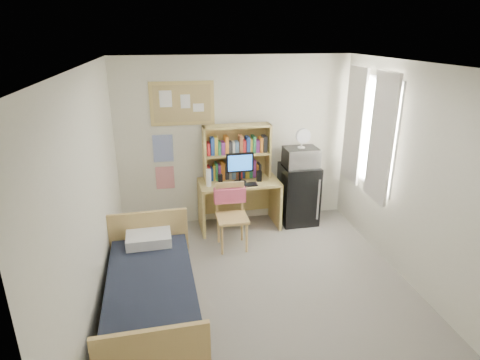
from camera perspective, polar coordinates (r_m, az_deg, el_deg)
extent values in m
cube|color=gray|center=(4.94, 3.48, -15.88)|extent=(3.60, 4.20, 0.02)
cube|color=white|center=(4.00, 4.30, 15.88)|extent=(3.60, 4.20, 0.02)
cube|color=silver|center=(6.26, -0.77, 5.46)|extent=(3.60, 0.04, 2.60)
cube|color=silver|center=(2.58, 15.67, -19.06)|extent=(3.60, 0.04, 2.60)
cube|color=silver|center=(4.26, -20.39, -3.16)|extent=(0.04, 4.20, 2.60)
cube|color=silver|center=(5.03, 24.18, -0.15)|extent=(0.04, 4.20, 2.60)
cube|color=white|center=(5.90, 17.86, 6.57)|extent=(0.10, 1.40, 1.70)
cube|color=white|center=(5.55, 19.46, 5.55)|extent=(0.04, 0.55, 1.70)
cube|color=white|center=(6.24, 15.94, 7.47)|extent=(0.04, 0.55, 1.70)
cube|color=tan|center=(6.03, -8.23, 10.72)|extent=(0.94, 0.03, 0.64)
cube|color=#263F98|center=(6.18, -10.89, 4.42)|extent=(0.30, 0.01, 0.42)
cube|color=red|center=(6.32, -10.61, 0.33)|extent=(0.28, 0.01, 0.36)
cube|color=tan|center=(6.26, -0.13, -3.45)|extent=(1.25, 0.66, 0.76)
cube|color=tan|center=(5.63, -1.12, -5.34)|extent=(0.47, 0.47, 0.94)
cube|color=black|center=(6.47, 8.29, -1.96)|extent=(0.57, 0.57, 0.95)
cube|color=black|center=(4.52, -12.42, -16.17)|extent=(1.01, 1.89, 0.51)
cube|color=tan|center=(6.12, -0.44, 3.99)|extent=(1.04, 0.30, 0.84)
cube|color=black|center=(5.99, -0.02, 1.60)|extent=(0.42, 0.05, 0.44)
cube|color=black|center=(5.93, 0.28, -0.74)|extent=(0.46, 0.16, 0.02)
cube|color=black|center=(5.98, -2.82, 0.10)|extent=(0.07, 0.07, 0.15)
cube|color=black|center=(6.10, 2.74, 0.56)|extent=(0.07, 0.07, 0.16)
cylinder|color=white|center=(5.90, -4.49, 0.32)|extent=(0.08, 0.08, 0.26)
cube|color=#DC5373|center=(5.70, -1.47, -2.15)|extent=(0.45, 0.14, 0.21)
cube|color=silver|center=(6.25, 8.64, 3.24)|extent=(0.51, 0.39, 0.29)
cylinder|color=white|center=(6.17, 8.78, 5.77)|extent=(0.23, 0.23, 0.28)
cube|color=white|center=(4.99, -12.84, -8.13)|extent=(0.54, 0.39, 0.13)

